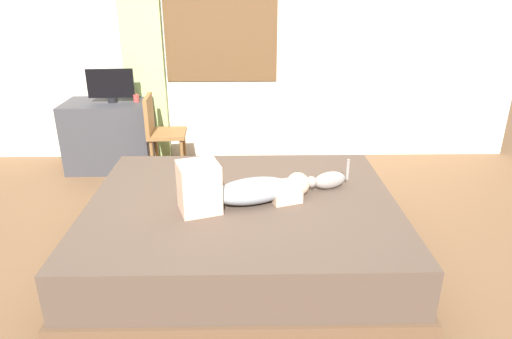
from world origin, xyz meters
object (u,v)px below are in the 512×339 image
chair_by_desk (160,129)px  cup (136,98)px  cat (327,180)px  tv_monitor (111,85)px  desk (110,135)px  bed (243,230)px  person_lying (240,189)px

chair_by_desk → cup: bearing=138.9°
cat → tv_monitor: tv_monitor is taller
cat → chair_by_desk: size_ratio=0.40×
cat → desk: size_ratio=0.38×
bed → tv_monitor: (-1.39, 1.84, 0.68)m
person_lying → desk: person_lying is taller
tv_monitor → desk: bearing=180.0°
bed → cup: bearing=121.6°
person_lying → chair_by_desk: bearing=116.9°
bed → cup: 2.23m
tv_monitor → cup: bearing=1.2°
tv_monitor → person_lying: bearing=-54.2°
person_lying → tv_monitor: size_ratio=1.93×
bed → person_lying: (-0.02, -0.06, 0.36)m
cat → desk: 2.67m
bed → cup: cup is taller
cup → desk: bearing=-179.1°
person_lying → tv_monitor: bearing=125.8°
cat → tv_monitor: 2.64m
cat → tv_monitor: bearing=140.6°
desk → person_lying: bearing=-52.9°
cat → cup: 2.44m
desk → cat: bearing=-38.4°
desk → tv_monitor: tv_monitor is taller
bed → desk: (-1.46, 1.84, 0.13)m
person_lying → cup: person_lying is taller
cat → chair_by_desk: (-1.50, 1.43, -0.04)m
person_lying → cup: size_ratio=11.68×
bed → tv_monitor: tv_monitor is taller
cat → chair_by_desk: chair_by_desk is taller
person_lying → bed: bearing=74.7°
person_lying → chair_by_desk: 1.88m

